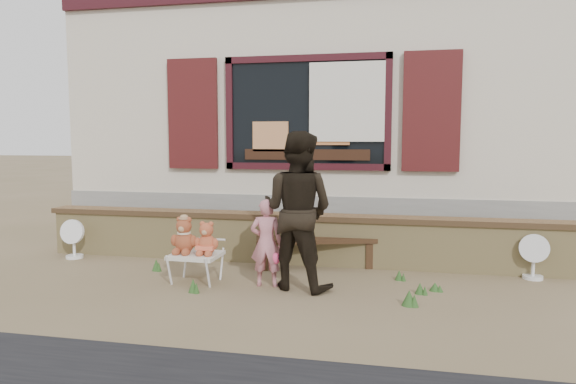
% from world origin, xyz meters
% --- Properties ---
extents(ground, '(80.00, 80.00, 0.00)m').
position_xyz_m(ground, '(0.00, 0.00, 0.00)').
color(ground, brown).
rests_on(ground, ground).
extents(shopfront, '(8.04, 5.13, 4.00)m').
position_xyz_m(shopfront, '(0.00, 4.49, 2.00)').
color(shopfront, '#BFB09B').
rests_on(shopfront, ground).
extents(brick_wall, '(7.10, 0.36, 0.67)m').
position_xyz_m(brick_wall, '(0.00, 1.00, 0.34)').
color(brick_wall, tan).
rests_on(brick_wall, ground).
extents(bench, '(1.58, 0.72, 0.40)m').
position_xyz_m(bench, '(0.33, 0.80, 0.29)').
color(bench, black).
rests_on(bench, ground).
extents(folding_chair, '(0.57, 0.50, 0.34)m').
position_xyz_m(folding_chair, '(-0.93, -0.17, 0.31)').
color(folding_chair, silver).
rests_on(folding_chair, ground).
extents(teddy_bear_left, '(0.33, 0.28, 0.43)m').
position_xyz_m(teddy_bear_left, '(-1.07, -0.16, 0.56)').
color(teddy_bear_left, brown).
rests_on(teddy_bear_left, folding_chair).
extents(teddy_bear_right, '(0.29, 0.26, 0.39)m').
position_xyz_m(teddy_bear_right, '(-0.79, -0.17, 0.54)').
color(teddy_bear_right, '#9D482B').
rests_on(teddy_bear_right, folding_chair).
extents(child, '(0.39, 0.27, 1.00)m').
position_xyz_m(child, '(-0.09, -0.15, 0.50)').
color(child, '#D37E8A').
rests_on(child, ground).
extents(adult, '(1.00, 0.86, 1.75)m').
position_xyz_m(adult, '(0.26, -0.14, 0.88)').
color(adult, black).
rests_on(adult, ground).
extents(fan_left, '(0.34, 0.23, 0.55)m').
position_xyz_m(fan_left, '(-3.07, 0.62, 0.28)').
color(fan_left, white).
rests_on(fan_left, ground).
extents(fan_right, '(0.35, 0.23, 0.55)m').
position_xyz_m(fan_right, '(2.95, 0.79, 0.27)').
color(fan_right, white).
rests_on(fan_right, ground).
extents(grass_tufts, '(3.51, 1.06, 0.16)m').
position_xyz_m(grass_tufts, '(0.65, -0.18, 0.07)').
color(grass_tufts, '#2D5421').
rests_on(grass_tufts, ground).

